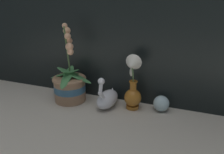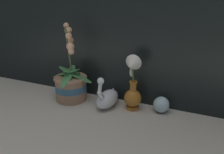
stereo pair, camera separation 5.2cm
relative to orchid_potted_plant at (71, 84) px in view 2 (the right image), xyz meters
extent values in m
plane|color=#BCB2A3|center=(0.23, -0.09, -0.09)|extent=(2.80, 2.80, 0.00)
cylinder|color=#9E7556|center=(0.00, 0.00, -0.02)|extent=(0.17, 0.17, 0.13)
cylinder|color=#386689|center=(0.00, 0.00, -0.02)|extent=(0.17, 0.17, 0.04)
torus|color=#9E7556|center=(0.00, 0.00, 0.03)|extent=(0.18, 0.18, 0.02)
cylinder|color=#4C6B3D|center=(0.00, 0.00, 0.18)|extent=(0.01, 0.04, 0.27)
ellipsoid|color=#427F47|center=(0.03, 0.00, 0.06)|extent=(0.20, 0.05, 0.08)
ellipsoid|color=#427F47|center=(0.00, 0.03, 0.06)|extent=(0.05, 0.18, 0.08)
ellipsoid|color=#427F47|center=(-0.03, 0.00, 0.06)|extent=(0.20, 0.06, 0.09)
ellipsoid|color=#427F47|center=(0.01, -0.03, 0.06)|extent=(0.10, 0.20, 0.07)
sphere|color=#E5A87F|center=(-0.01, 0.01, 0.31)|extent=(0.03, 0.03, 0.03)
sphere|color=#E5A87F|center=(0.00, 0.01, 0.29)|extent=(0.04, 0.04, 0.04)
sphere|color=#E5A87F|center=(0.01, -0.01, 0.26)|extent=(0.03, 0.03, 0.03)
sphere|color=#E5A87F|center=(0.01, 0.00, 0.24)|extent=(0.03, 0.03, 0.03)
sphere|color=#E5A87F|center=(0.03, -0.03, 0.22)|extent=(0.04, 0.04, 0.04)
sphere|color=#E5A87F|center=(0.04, -0.03, 0.19)|extent=(0.03, 0.03, 0.03)
ellipsoid|color=white|center=(0.22, 0.01, -0.05)|extent=(0.09, 0.18, 0.08)
cone|color=white|center=(0.22, 0.07, -0.04)|extent=(0.05, 0.06, 0.06)
cylinder|color=white|center=(0.22, -0.06, 0.00)|extent=(0.02, 0.06, 0.06)
sphere|color=white|center=(0.22, -0.08, 0.02)|extent=(0.02, 0.02, 0.02)
cylinder|color=white|center=(0.22, -0.08, 0.05)|extent=(0.02, 0.03, 0.06)
sphere|color=white|center=(0.22, -0.07, 0.07)|extent=(0.03, 0.03, 0.03)
cylinder|color=#B26B23|center=(0.35, 0.03, -0.08)|extent=(0.07, 0.07, 0.02)
ellipsoid|color=#B26B23|center=(0.35, 0.03, -0.03)|extent=(0.09, 0.09, 0.09)
cylinder|color=#B26B23|center=(0.35, 0.03, 0.03)|extent=(0.03, 0.03, 0.05)
torus|color=#B26B23|center=(0.35, 0.03, 0.06)|extent=(0.04, 0.04, 0.01)
cylinder|color=#567A47|center=(0.35, 0.02, 0.09)|extent=(0.01, 0.03, 0.08)
cone|color=white|center=(0.35, 0.00, 0.15)|extent=(0.08, 0.07, 0.09)
ellipsoid|color=white|center=(0.34, 0.02, 0.11)|extent=(0.02, 0.02, 0.04)
sphere|color=silver|center=(0.49, 0.05, -0.05)|extent=(0.08, 0.08, 0.08)
camera|label=1|loc=(0.61, -0.95, 0.44)|focal=35.00mm
camera|label=2|loc=(0.66, -0.93, 0.44)|focal=35.00mm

